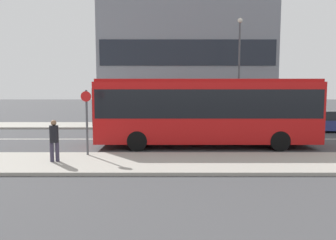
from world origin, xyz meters
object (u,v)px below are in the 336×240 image
street_lamp (240,62)px  city_bus (207,108)px  bus_stop_sign (88,117)px  parked_car_0 (333,122)px  pedestrian_near_stop (55,138)px

street_lamp → city_bus: bearing=-113.3°
bus_stop_sign → city_bus: bearing=26.1°
parked_car_0 → pedestrian_near_stop: pedestrian_near_stop is taller
city_bus → street_lamp: bearing=71.7°
pedestrian_near_stop → parked_car_0: bearing=-169.1°
pedestrian_near_stop → bus_stop_sign: bus_stop_sign is taller
parked_car_0 → street_lamp: street_lamp is taller
bus_stop_sign → pedestrian_near_stop: bearing=-127.7°
city_bus → bus_stop_sign: bearing=-148.9°
city_bus → bus_stop_sign: 6.01m
bus_stop_sign → street_lamp: size_ratio=0.36×
parked_car_0 → street_lamp: (-6.02, 1.96, 4.17)m
pedestrian_near_stop → street_lamp: bearing=-150.4°
city_bus → street_lamp: 8.76m
parked_car_0 → pedestrian_near_stop: size_ratio=2.58×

